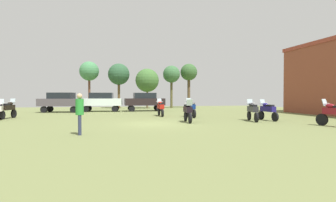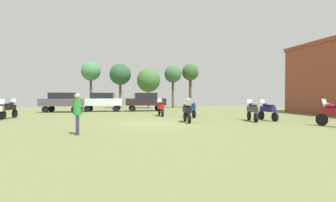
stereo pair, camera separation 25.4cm
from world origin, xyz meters
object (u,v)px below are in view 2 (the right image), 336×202
object	(u,v)px
motorcycle_2	(1,110)
car_2	(146,100)
motorcycle_7	(252,110)
tree_2	(120,75)
tree_3	(149,80)
car_1	(63,101)
tree_1	(173,75)
motorcycle_4	(335,113)
motorcycle_5	(268,110)
motorcycle_8	(187,111)
motorcycle_9	(161,107)
tree_5	(91,72)
tree_4	(190,73)
person_1	(77,111)
car_3	(103,101)
motorcycle_6	(9,109)
motorcycle_3	(191,108)

from	to	relation	value
motorcycle_2	car_2	xyz separation A→B (m)	(11.18, 8.67, 0.45)
motorcycle_7	tree_2	xyz separation A→B (m)	(-8.12, 20.03, 3.78)
tree_2	tree_3	world-z (taller)	tree_2
tree_2	car_1	bearing A→B (deg)	-128.92
tree_2	tree_1	bearing A→B (deg)	-3.69
motorcycle_4	tree_3	xyz separation A→B (m)	(-7.13, 22.97, 2.97)
motorcycle_5	tree_3	bearing A→B (deg)	103.93
motorcycle_4	motorcycle_8	bearing A→B (deg)	133.93
motorcycle_4	motorcycle_9	world-z (taller)	motorcycle_4
motorcycle_8	motorcycle_4	bearing A→B (deg)	155.41
motorcycle_4	motorcycle_8	world-z (taller)	motorcycle_4
tree_1	tree_5	xyz separation A→B (m)	(-10.89, 0.69, 0.29)
tree_4	tree_5	size ratio (longest dim) A/B	1.00
motorcycle_4	tree_3	size ratio (longest dim) A/B	0.40
motorcycle_8	person_1	size ratio (longest dim) A/B	1.18
motorcycle_5	car_3	bearing A→B (deg)	128.55
motorcycle_9	tree_5	world-z (taller)	tree_5
motorcycle_9	car_2	distance (m)	7.53
car_3	person_1	size ratio (longest dim) A/B	2.50
motorcycle_4	tree_1	world-z (taller)	tree_1
motorcycle_6	tree_4	world-z (taller)	tree_4
car_1	motorcycle_3	bearing A→B (deg)	-116.85
motorcycle_8	person_1	distance (m)	7.48
tree_1	person_1	bearing A→B (deg)	-111.76
motorcycle_8	tree_3	bearing A→B (deg)	-84.83
motorcycle_9	tree_5	xyz separation A→B (m)	(-6.75, 14.71, 4.13)
car_1	tree_1	distance (m)	15.17
motorcycle_7	tree_2	bearing A→B (deg)	124.97
motorcycle_3	motorcycle_8	bearing A→B (deg)	-111.15
motorcycle_6	tree_5	distance (m)	16.01
motorcycle_7	car_3	distance (m)	16.60
motorcycle_2	car_3	size ratio (longest dim) A/B	0.48
car_2	tree_1	bearing A→B (deg)	-35.53
motorcycle_2	tree_3	xyz separation A→B (m)	(12.28, 14.66, 2.99)
motorcycle_3	car_1	xyz separation A→B (m)	(-11.00, 8.78, 0.44)
motorcycle_8	motorcycle_9	bearing A→B (deg)	-77.12
motorcycle_4	motorcycle_6	world-z (taller)	motorcycle_4
motorcycle_5	motorcycle_4	bearing A→B (deg)	-74.12
motorcycle_5	motorcycle_2	bearing A→B (deg)	164.01
car_3	tree_2	size ratio (longest dim) A/B	0.75
tree_5	motorcycle_3	bearing A→B (deg)	-61.71
motorcycle_3	tree_1	size ratio (longest dim) A/B	0.37
tree_1	tree_3	size ratio (longest dim) A/B	1.10
motorcycle_3	car_1	distance (m)	14.08
car_1	tree_4	distance (m)	17.75
motorcycle_5	motorcycle_8	distance (m)	5.69
tree_5	motorcycle_8	bearing A→B (deg)	-69.59
car_1	tree_5	size ratio (longest dim) A/B	0.74
tree_1	tree_4	xyz separation A→B (m)	(2.63, 0.52, 0.30)
motorcycle_6	tree_3	xyz separation A→B (m)	(12.12, 13.54, 2.98)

